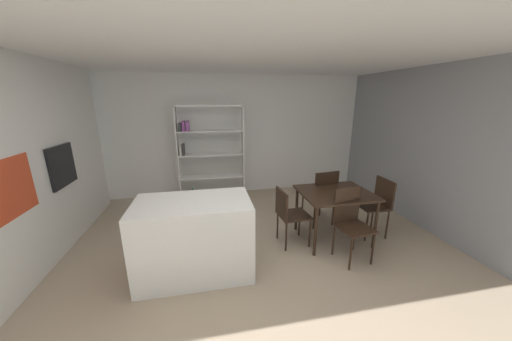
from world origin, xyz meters
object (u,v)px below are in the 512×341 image
dining_chair_near (350,218)px  built_in_oven (62,166)px  open_bookshelf (207,154)px  kitchen_island (195,238)px  dining_chair_island_side (288,212)px  dining_table (335,197)px  dining_chair_window_side (377,201)px  dining_chair_far (322,194)px

dining_chair_near → built_in_oven: bearing=155.5°
open_bookshelf → dining_chair_near: open_bookshelf is taller
kitchen_island → dining_chair_island_side: bearing=16.6°
open_bookshelf → dining_chair_near: (1.81, -2.43, -0.42)m
open_bookshelf → dining_table: (1.82, -1.98, -0.31)m
built_in_oven → open_bookshelf: 2.38m
dining_chair_near → dining_chair_island_side: (-0.70, 0.44, -0.05)m
dining_chair_window_side → dining_chair_island_side: (-1.44, -0.01, -0.04)m
dining_chair_window_side → dining_chair_far: size_ratio=0.94×
dining_chair_window_side → dining_chair_island_side: dining_chair_window_side is taller
dining_chair_far → dining_chair_window_side: bearing=140.1°
open_bookshelf → dining_chair_island_side: (1.11, -1.99, -0.47)m
dining_chair_near → dining_chair_far: size_ratio=0.99×
open_bookshelf → kitchen_island: bearing=-94.6°
built_in_oven → dining_chair_far: built_in_oven is taller
dining_chair_far → kitchen_island: bearing=14.7°
open_bookshelf → dining_table: bearing=-47.4°
kitchen_island → dining_chair_island_side: 1.36m
dining_chair_window_side → dining_chair_near: bearing=-57.4°
dining_chair_far → dining_chair_near: bearing=80.5°
built_in_oven → dining_chair_window_side: bearing=-8.2°
dining_chair_near → dining_chair_island_side: size_ratio=1.13×
dining_chair_near → dining_chair_window_side: bearing=23.3°
built_in_oven → dining_chair_island_side: built_in_oven is taller
open_bookshelf → dining_chair_far: (1.84, -1.54, -0.42)m
dining_chair_near → dining_chair_island_side: dining_chair_near is taller
built_in_oven → open_bookshelf: open_bookshelf is taller
dining_table → dining_chair_island_side: (-0.72, -0.01, -0.17)m
dining_table → dining_chair_far: (0.01, 0.44, -0.12)m
dining_table → open_bookshelf: bearing=132.6°
dining_table → dining_chair_far: bearing=88.2°
open_bookshelf → dining_chair_window_side: open_bookshelf is taller
built_in_oven → dining_chair_far: (3.81, -0.21, -0.62)m
built_in_oven → kitchen_island: 2.18m
kitchen_island → dining_chair_far: (2.03, 0.84, 0.09)m
kitchen_island → dining_chair_far: dining_chair_far is taller
dining_table → dining_chair_near: (-0.01, -0.45, -0.11)m
dining_table → dining_chair_window_side: 0.73m
kitchen_island → dining_table: size_ratio=1.31×
kitchen_island → dining_table: kitchen_island is taller
dining_chair_window_side → built_in_oven: bearing=-97.2°
dining_table → dining_chair_near: 0.47m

